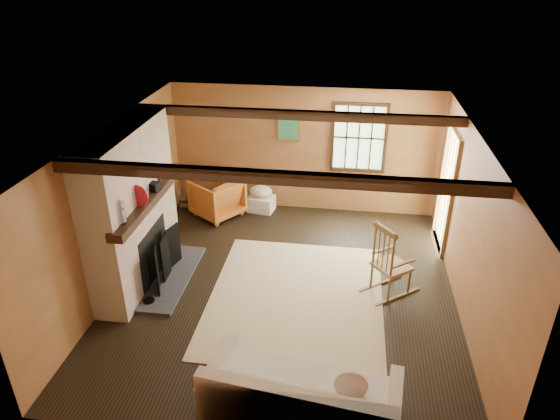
% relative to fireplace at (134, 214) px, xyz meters
% --- Properties ---
extents(ground, '(5.50, 5.50, 0.00)m').
position_rel_fireplace_xyz_m(ground, '(2.23, 0.00, -1.10)').
color(ground, black).
rests_on(ground, ground).
extents(room_envelope, '(5.02, 5.52, 2.44)m').
position_rel_fireplace_xyz_m(room_envelope, '(2.45, 0.26, 0.53)').
color(room_envelope, '#A65E3A').
rests_on(room_envelope, ground).
extents(fireplace, '(1.02, 2.30, 2.40)m').
position_rel_fireplace_xyz_m(fireplace, '(0.00, 0.00, 0.00)').
color(fireplace, '#AC6242').
rests_on(fireplace, ground).
extents(rug, '(2.50, 3.00, 0.01)m').
position_rel_fireplace_xyz_m(rug, '(2.43, -0.20, -1.10)').
color(rug, '#D1B88B').
rests_on(rug, ground).
extents(rocking_chair, '(0.91, 0.85, 1.14)m').
position_rel_fireplace_xyz_m(rocking_chair, '(3.75, 0.13, -0.62)').
color(rocking_chair, tan).
rests_on(rocking_chair, ground).
extents(sofa, '(2.11, 1.14, 0.81)m').
position_rel_fireplace_xyz_m(sofa, '(2.72, -2.41, -0.81)').
color(sofa, beige).
rests_on(sofa, ground).
extents(firewood_pile, '(0.71, 0.13, 0.26)m').
position_rel_fireplace_xyz_m(firewood_pile, '(0.17, 2.39, -0.97)').
color(firewood_pile, brown).
rests_on(firewood_pile, ground).
extents(laundry_basket, '(0.56, 0.46, 0.30)m').
position_rel_fireplace_xyz_m(laundry_basket, '(1.42, 2.50, -0.95)').
color(laundry_basket, white).
rests_on(laundry_basket, ground).
extents(basket_pillow, '(0.53, 0.48, 0.22)m').
position_rel_fireplace_xyz_m(basket_pillow, '(1.42, 2.50, -0.69)').
color(basket_pillow, beige).
rests_on(basket_pillow, laundry_basket).
extents(armchair, '(1.14, 1.14, 0.75)m').
position_rel_fireplace_xyz_m(armchair, '(0.63, 2.19, -0.73)').
color(armchair, '#BF6026').
rests_on(armchair, ground).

